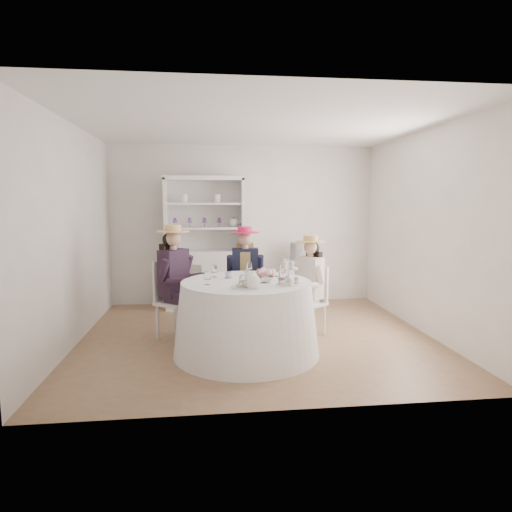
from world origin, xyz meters
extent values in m
plane|color=brown|center=(0.00, 0.00, 0.00)|extent=(4.50, 4.50, 0.00)
plane|color=white|center=(0.00, 0.00, 2.70)|extent=(4.50, 4.50, 0.00)
plane|color=silver|center=(0.00, 2.00, 1.35)|extent=(4.50, 0.00, 4.50)
plane|color=silver|center=(0.00, -2.00, 1.35)|extent=(4.50, 0.00, 4.50)
plane|color=silver|center=(-2.25, 0.00, 1.35)|extent=(0.00, 4.50, 4.50)
plane|color=silver|center=(2.25, 0.00, 1.35)|extent=(0.00, 4.50, 4.50)
cone|color=white|center=(-0.19, -0.58, 0.42)|extent=(1.68, 1.68, 0.83)
cylinder|color=white|center=(-0.19, -0.58, 0.84)|extent=(1.48, 1.48, 0.02)
cube|color=silver|center=(-0.66, 1.66, 0.48)|extent=(1.30, 0.56, 0.95)
cube|color=silver|center=(-0.66, 1.87, 1.54)|extent=(1.27, 0.13, 1.17)
cube|color=silver|center=(-0.66, 1.66, 2.12)|extent=(1.30, 0.56, 0.06)
cube|color=silver|center=(-1.28, 1.66, 1.54)|extent=(0.07, 0.48, 1.17)
cube|color=silver|center=(-0.05, 1.66, 1.54)|extent=(0.07, 0.48, 1.17)
cube|color=silver|center=(-0.66, 1.66, 1.33)|extent=(1.21, 0.50, 0.03)
cube|color=silver|center=(-0.66, 1.66, 1.72)|extent=(1.21, 0.50, 0.03)
sphere|color=white|center=(-0.19, 1.66, 1.41)|extent=(0.15, 0.15, 0.15)
cube|color=silver|center=(0.90, 1.64, 0.39)|extent=(0.53, 0.53, 0.77)
cylinder|color=black|center=(0.90, 1.64, 0.92)|extent=(0.30, 0.30, 0.30)
cube|color=silver|center=(-1.04, 0.07, 0.47)|extent=(0.58, 0.58, 0.04)
cylinder|color=silver|center=(-1.01, -0.16, 0.23)|extent=(0.04, 0.04, 0.46)
cylinder|color=silver|center=(-0.81, 0.10, 0.23)|extent=(0.04, 0.04, 0.46)
cylinder|color=silver|center=(-1.27, 0.04, 0.23)|extent=(0.04, 0.04, 0.46)
cylinder|color=silver|center=(-1.07, 0.30, 0.23)|extent=(0.04, 0.04, 0.46)
cube|color=silver|center=(-1.19, 0.18, 0.75)|extent=(0.27, 0.33, 0.52)
cube|color=black|center=(-1.06, 0.08, 0.85)|extent=(0.39, 0.42, 0.60)
cube|color=black|center=(-1.00, -0.08, 0.55)|extent=(0.36, 0.32, 0.12)
cylinder|color=black|center=(-0.88, -0.17, 0.24)|extent=(0.10, 0.10, 0.48)
cylinder|color=black|center=(-1.15, -0.11, 0.92)|extent=(0.20, 0.18, 0.29)
cube|color=black|center=(-0.88, 0.07, 0.55)|extent=(0.36, 0.32, 0.12)
cylinder|color=black|center=(-0.77, -0.02, 0.24)|extent=(0.10, 0.10, 0.48)
cylinder|color=black|center=(-0.89, 0.23, 0.92)|extent=(0.20, 0.18, 0.29)
cylinder|color=#D8A889|center=(-1.06, 0.08, 1.17)|extent=(0.09, 0.09, 0.08)
sphere|color=#D8A889|center=(-1.06, 0.08, 1.29)|extent=(0.20, 0.20, 0.20)
sphere|color=black|center=(-1.09, 0.11, 1.27)|extent=(0.20, 0.20, 0.20)
cube|color=black|center=(-1.12, 0.13, 1.03)|extent=(0.22, 0.25, 0.39)
cylinder|color=tan|center=(-1.06, 0.08, 1.38)|extent=(0.41, 0.41, 0.01)
cylinder|color=tan|center=(-1.06, 0.08, 1.42)|extent=(0.21, 0.21, 0.08)
cube|color=silver|center=(-0.11, 0.48, 0.45)|extent=(0.42, 0.42, 0.04)
cylinder|color=silver|center=(-0.28, 0.33, 0.22)|extent=(0.04, 0.04, 0.44)
cylinder|color=silver|center=(0.04, 0.31, 0.22)|extent=(0.04, 0.04, 0.44)
cylinder|color=silver|center=(-0.26, 0.65, 0.22)|extent=(0.04, 0.04, 0.44)
cylinder|color=silver|center=(0.06, 0.63, 0.22)|extent=(0.04, 0.04, 0.44)
cube|color=silver|center=(-0.10, 0.66, 0.72)|extent=(0.38, 0.05, 0.50)
cube|color=#181B31|center=(-0.11, 0.50, 0.82)|extent=(0.37, 0.22, 0.58)
cube|color=tan|center=(-0.11, 0.50, 0.82)|extent=(0.15, 0.23, 0.50)
cube|color=#181B31|center=(-0.21, 0.37, 0.53)|extent=(0.15, 0.35, 0.12)
cylinder|color=#181B31|center=(-0.21, 0.23, 0.23)|extent=(0.10, 0.10, 0.46)
cylinder|color=#181B31|center=(-0.32, 0.47, 0.89)|extent=(0.10, 0.18, 0.27)
cube|color=#181B31|center=(-0.03, 0.36, 0.53)|extent=(0.15, 0.35, 0.12)
cylinder|color=#181B31|center=(-0.04, 0.22, 0.23)|extent=(0.10, 0.10, 0.46)
cylinder|color=#181B31|center=(0.10, 0.45, 0.89)|extent=(0.10, 0.18, 0.27)
cylinder|color=#D8A889|center=(-0.11, 0.50, 1.13)|extent=(0.09, 0.09, 0.08)
sphere|color=#D8A889|center=(-0.11, 0.50, 1.24)|extent=(0.19, 0.19, 0.19)
sphere|color=tan|center=(-0.10, 0.55, 1.22)|extent=(0.19, 0.19, 0.19)
cube|color=tan|center=(-0.10, 0.58, 0.99)|extent=(0.24, 0.10, 0.38)
cylinder|color=#E1215B|center=(-0.11, 0.50, 1.33)|extent=(0.40, 0.40, 0.01)
cylinder|color=#E1215B|center=(-0.11, 0.50, 1.37)|extent=(0.20, 0.20, 0.08)
cube|color=silver|center=(0.69, 0.02, 0.42)|extent=(0.52, 0.52, 0.04)
cylinder|color=silver|center=(0.48, 0.06, 0.21)|extent=(0.03, 0.03, 0.41)
cylinder|color=silver|center=(0.65, -0.19, 0.21)|extent=(0.03, 0.03, 0.41)
cylinder|color=silver|center=(0.73, 0.23, 0.21)|extent=(0.03, 0.03, 0.41)
cylinder|color=silver|center=(0.90, -0.02, 0.21)|extent=(0.03, 0.03, 0.41)
cube|color=silver|center=(0.83, 0.11, 0.67)|extent=(0.22, 0.31, 0.47)
cube|color=silver|center=(0.70, 0.03, 0.77)|extent=(0.34, 0.38, 0.54)
cube|color=silver|center=(0.55, 0.03, 0.50)|extent=(0.33, 0.28, 0.11)
cylinder|color=silver|center=(0.44, -0.05, 0.21)|extent=(0.09, 0.09, 0.43)
cylinder|color=silver|center=(0.57, 0.17, 0.83)|extent=(0.18, 0.16, 0.26)
cube|color=silver|center=(0.64, -0.11, 0.50)|extent=(0.33, 0.28, 0.11)
cylinder|color=silver|center=(0.53, -0.19, 0.21)|extent=(0.09, 0.09, 0.43)
cylinder|color=silver|center=(0.78, -0.15, 0.83)|extent=(0.18, 0.16, 0.26)
cylinder|color=#D8A889|center=(0.70, 0.03, 1.06)|extent=(0.08, 0.08, 0.07)
sphere|color=#D8A889|center=(0.70, 0.03, 1.16)|extent=(0.18, 0.18, 0.18)
sphere|color=black|center=(0.74, 0.05, 1.15)|extent=(0.18, 0.18, 0.18)
cube|color=black|center=(0.77, 0.07, 0.93)|extent=(0.19, 0.23, 0.36)
cylinder|color=tan|center=(0.70, 0.03, 1.24)|extent=(0.37, 0.37, 0.01)
cylinder|color=tan|center=(0.70, 0.03, 1.28)|extent=(0.19, 0.19, 0.07)
cube|color=silver|center=(-0.73, 0.87, 0.40)|extent=(0.50, 0.50, 0.04)
cylinder|color=silver|center=(-0.53, 0.88, 0.20)|extent=(0.03, 0.03, 0.39)
cylinder|color=silver|center=(-0.74, 1.07, 0.20)|extent=(0.03, 0.03, 0.39)
cylinder|color=silver|center=(-0.72, 0.67, 0.20)|extent=(0.03, 0.03, 0.39)
cylinder|color=silver|center=(-0.93, 0.86, 0.20)|extent=(0.03, 0.03, 0.39)
cube|color=silver|center=(-0.84, 0.75, 0.64)|extent=(0.27, 0.25, 0.44)
imported|color=white|center=(-0.38, -0.39, 0.88)|extent=(0.11, 0.11, 0.07)
imported|color=white|center=(-0.16, -0.31, 0.88)|extent=(0.07, 0.07, 0.07)
imported|color=white|center=(0.07, -0.51, 0.88)|extent=(0.09, 0.09, 0.06)
imported|color=white|center=(0.00, -0.66, 0.88)|extent=(0.24, 0.24, 0.06)
sphere|color=#DA6D7B|center=(0.10, -0.60, 0.94)|extent=(0.07, 0.07, 0.07)
sphere|color=white|center=(0.09, -0.56, 0.94)|extent=(0.07, 0.07, 0.07)
sphere|color=#DA6D7B|center=(0.05, -0.54, 0.94)|extent=(0.07, 0.07, 0.07)
sphere|color=white|center=(0.01, -0.55, 0.94)|extent=(0.07, 0.07, 0.07)
sphere|color=#DA6D7B|center=(-0.02, -0.58, 0.94)|extent=(0.07, 0.07, 0.07)
sphere|color=white|center=(-0.02, -0.62, 0.94)|extent=(0.07, 0.07, 0.07)
sphere|color=#DA6D7B|center=(0.01, -0.65, 0.94)|extent=(0.07, 0.07, 0.07)
sphere|color=white|center=(0.05, -0.66, 0.94)|extent=(0.07, 0.07, 0.07)
sphere|color=#DA6D7B|center=(0.09, -0.64, 0.94)|extent=(0.07, 0.07, 0.07)
sphere|color=white|center=(-0.17, -1.01, 0.93)|extent=(0.17, 0.17, 0.17)
cylinder|color=white|center=(-0.07, -1.01, 0.94)|extent=(0.10, 0.03, 0.08)
cylinder|color=white|center=(-0.17, -1.01, 1.01)|extent=(0.04, 0.04, 0.02)
cylinder|color=white|center=(-0.25, -0.95, 0.86)|extent=(0.27, 0.27, 0.01)
cube|color=beige|center=(-0.30, -0.97, 0.88)|extent=(0.06, 0.04, 0.03)
cube|color=beige|center=(-0.25, -0.95, 0.89)|extent=(0.07, 0.06, 0.03)
cube|color=beige|center=(-0.19, -0.92, 0.88)|extent=(0.08, 0.07, 0.03)
cube|color=beige|center=(-0.27, -0.90, 0.89)|extent=(0.07, 0.07, 0.03)
cube|color=beige|center=(-0.21, -0.99, 0.88)|extent=(0.07, 0.08, 0.03)
cylinder|color=white|center=(0.25, -0.85, 0.86)|extent=(0.27, 0.27, 0.01)
cylinder|color=white|center=(0.25, -0.85, 0.94)|extent=(0.02, 0.02, 0.18)
cylinder|color=white|center=(0.25, -0.85, 1.03)|extent=(0.20, 0.20, 0.01)
camera|label=1|loc=(-0.63, -5.37, 1.75)|focal=30.00mm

